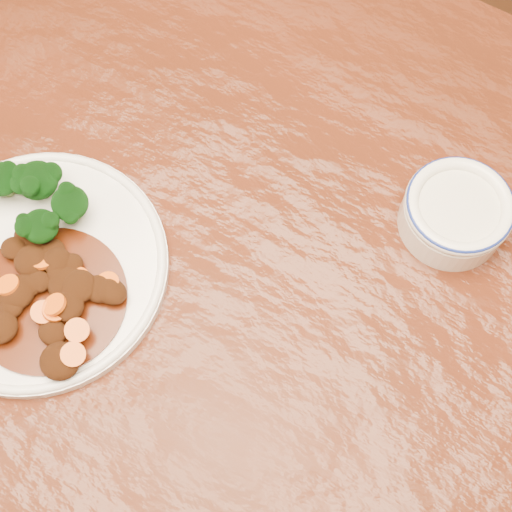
% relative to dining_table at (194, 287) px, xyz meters
% --- Properties ---
extents(ground, '(4.00, 4.00, 0.00)m').
position_rel_dining_table_xyz_m(ground, '(0.00, 0.00, -0.67)').
color(ground, '#4A2612').
rests_on(ground, ground).
extents(dining_table, '(1.55, 0.98, 0.75)m').
position_rel_dining_table_xyz_m(dining_table, '(0.00, 0.00, 0.00)').
color(dining_table, '#4C1D0D').
rests_on(dining_table, ground).
extents(dinner_plate, '(0.25, 0.25, 0.02)m').
position_rel_dining_table_xyz_m(dinner_plate, '(-0.12, -0.08, 0.09)').
color(dinner_plate, white).
rests_on(dinner_plate, dining_table).
extents(broccoli_florets, '(0.13, 0.09, 0.04)m').
position_rel_dining_table_xyz_m(broccoli_florets, '(-0.16, -0.03, 0.12)').
color(broccoli_florets, olive).
rests_on(broccoli_florets, dinner_plate).
extents(mince_stew, '(0.15, 0.15, 0.03)m').
position_rel_dining_table_xyz_m(mince_stew, '(-0.09, -0.10, 0.10)').
color(mince_stew, '#491A07').
rests_on(mince_stew, dinner_plate).
extents(dip_bowl, '(0.11, 0.11, 0.05)m').
position_rel_dining_table_xyz_m(dip_bowl, '(0.21, 0.16, 0.11)').
color(dip_bowl, white).
rests_on(dip_bowl, dining_table).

